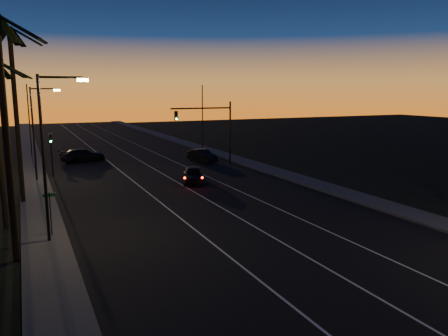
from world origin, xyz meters
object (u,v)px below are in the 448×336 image
signal_mast (211,122)px  lead_car (193,175)px  right_car (202,156)px  cross_car (83,155)px

signal_mast → lead_car: (-5.41, -8.52, -4.03)m
lead_car → right_car: 11.92m
signal_mast → right_car: (-0.18, 2.19, -4.05)m
signal_mast → cross_car: 15.59m
right_car → lead_car: bearing=-116.0°
signal_mast → cross_car: signal_mast is taller
lead_car → cross_car: (-7.40, 16.45, 0.03)m
signal_mast → lead_car: signal_mast is taller
cross_car → lead_car: bearing=-65.8°
right_car → cross_car: size_ratio=0.81×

